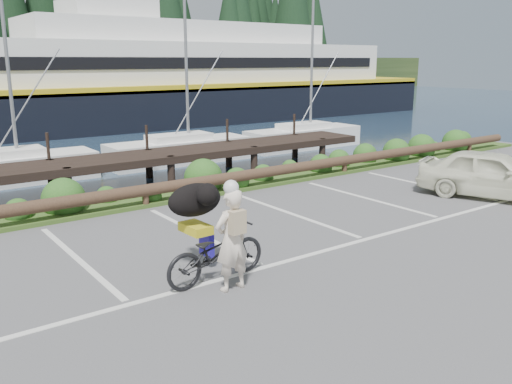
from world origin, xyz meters
TOP-DOWN VIEW (x-y plane):
  - ground at (0.00, 0.00)m, footprint 72.00×72.00m
  - vegetation_strip at (0.00, 5.30)m, footprint 34.00×1.60m
  - log_rail at (0.00, 4.60)m, footprint 32.00×0.30m
  - bicycle at (-1.04, -0.40)m, footprint 1.94×0.76m
  - cyclist at (-1.01, -0.85)m, footprint 0.63×0.43m
  - dog at (-1.07, 0.21)m, footprint 0.54×1.02m
  - parked_car at (7.98, 0.06)m, footprint 2.83×4.10m

SIDE VIEW (x-z plane):
  - ground at x=0.00m, z-range 0.00..0.00m
  - log_rail at x=0.00m, z-range -0.30..0.30m
  - vegetation_strip at x=0.00m, z-range 0.00..0.10m
  - bicycle at x=-1.04m, z-range 0.00..1.00m
  - parked_car at x=7.98m, z-range 0.00..1.30m
  - cyclist at x=-1.01m, z-range 0.00..1.68m
  - dog at x=-1.07m, z-range 1.00..1.58m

